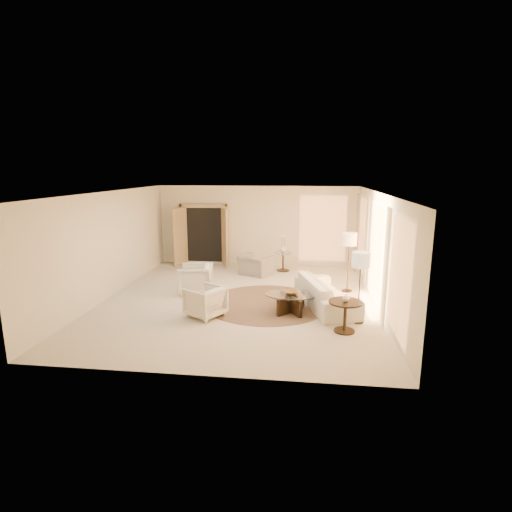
# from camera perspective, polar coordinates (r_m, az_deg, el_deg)

# --- Properties ---
(room) EXTENTS (7.04, 8.04, 2.83)m
(room) POSITION_cam_1_polar(r_m,az_deg,el_deg) (10.24, -2.49, 1.21)
(room) COLOR beige
(room) RESTS_ON ground
(windows_right) EXTENTS (0.10, 6.40, 2.40)m
(windows_right) POSITION_cam_1_polar(r_m,az_deg,el_deg) (10.37, 16.77, 0.57)
(windows_right) COLOR #EBA35E
(windows_right) RESTS_ON room
(window_back_corner) EXTENTS (1.70, 0.10, 2.40)m
(window_back_corner) POSITION_cam_1_polar(r_m,az_deg,el_deg) (14.03, 9.51, 3.87)
(window_back_corner) COLOR #EBA35E
(window_back_corner) RESTS_ON room
(curtains_right) EXTENTS (0.06, 5.20, 2.60)m
(curtains_right) POSITION_cam_1_polar(r_m,az_deg,el_deg) (11.25, 15.74, 1.25)
(curtains_right) COLOR #BAAE89
(curtains_right) RESTS_ON room
(french_doors) EXTENTS (1.95, 0.66, 2.16)m
(french_doors) POSITION_cam_1_polar(r_m,az_deg,el_deg) (14.37, -7.51, 2.99)
(french_doors) COLOR tan
(french_doors) RESTS_ON room
(area_rug) EXTENTS (3.82, 3.82, 0.01)m
(area_rug) POSITION_cam_1_polar(r_m,az_deg,el_deg) (10.30, 1.54, -6.74)
(area_rug) COLOR #3D2A1C
(area_rug) RESTS_ON room
(sofa) EXTENTS (1.62, 2.62, 0.71)m
(sofa) POSITION_cam_1_polar(r_m,az_deg,el_deg) (10.11, 9.95, -5.20)
(sofa) COLOR white
(sofa) RESTS_ON room
(armchair_left) EXTENTS (0.91, 0.95, 0.88)m
(armchair_left) POSITION_cam_1_polar(r_m,az_deg,el_deg) (11.12, -8.62, -3.09)
(armchair_left) COLOR white
(armchair_left) RESTS_ON room
(armchair_right) EXTENTS (1.01, 1.03, 0.79)m
(armchair_right) POSITION_cam_1_polar(r_m,az_deg,el_deg) (9.39, -7.28, -6.26)
(armchair_right) COLOR white
(armchair_right) RESTS_ON room
(accent_chair) EXTENTS (1.15, 1.00, 0.85)m
(accent_chair) POSITION_cam_1_polar(r_m,az_deg,el_deg) (12.91, -0.08, -0.86)
(accent_chair) COLOR gray
(accent_chair) RESTS_ON room
(coffee_table) EXTENTS (1.32, 1.32, 0.46)m
(coffee_table) POSITION_cam_1_polar(r_m,az_deg,el_deg) (9.63, 5.01, -6.40)
(coffee_table) COLOR black
(coffee_table) RESTS_ON room
(end_table) EXTENTS (0.71, 0.71, 0.67)m
(end_table) POSITION_cam_1_polar(r_m,az_deg,el_deg) (8.64, 12.63, -7.67)
(end_table) COLOR black
(end_table) RESTS_ON room
(side_table) EXTENTS (0.55, 0.55, 0.64)m
(side_table) POSITION_cam_1_polar(r_m,az_deg,el_deg) (13.45, 3.89, -0.52)
(side_table) COLOR #31261D
(side_table) RESTS_ON room
(floor_lamp_near) EXTENTS (0.40, 0.40, 1.67)m
(floor_lamp_near) POSITION_cam_1_polar(r_m,az_deg,el_deg) (11.24, 13.19, 1.99)
(floor_lamp_near) COLOR #31261D
(floor_lamp_near) RESTS_ON room
(floor_lamp_far) EXTENTS (0.39, 0.39, 1.61)m
(floor_lamp_far) POSITION_cam_1_polar(r_m,az_deg,el_deg) (8.97, 14.75, -0.98)
(floor_lamp_far) COLOR #31261D
(floor_lamp_far) RESTS_ON room
(bowl) EXTENTS (0.40, 0.40, 0.08)m
(bowl) POSITION_cam_1_polar(r_m,az_deg,el_deg) (9.56, 5.03, -5.21)
(bowl) COLOR brown
(bowl) RESTS_ON coffee_table
(end_vase) EXTENTS (0.16, 0.16, 0.16)m
(end_vase) POSITION_cam_1_polar(r_m,az_deg,el_deg) (8.55, 12.72, -5.89)
(end_vase) COLOR white
(end_vase) RESTS_ON end_table
(side_vase) EXTENTS (0.30, 0.30, 0.24)m
(side_vase) POSITION_cam_1_polar(r_m,az_deg,el_deg) (13.38, 3.91, 1.02)
(side_vase) COLOR white
(side_vase) RESTS_ON side_table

